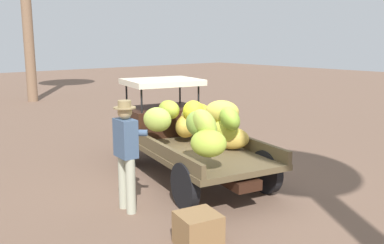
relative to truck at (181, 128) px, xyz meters
name	(u,v)px	position (x,y,z in m)	size (l,w,h in m)	color
ground_plane	(188,180)	(-0.46, 0.21, -0.92)	(60.00, 60.00, 0.00)	brown
truck	(181,128)	(0.00, 0.00, 0.00)	(4.64, 2.50, 1.82)	black
farmer	(126,149)	(-0.94, 1.86, 0.08)	(0.52, 0.47, 1.75)	#B5B89E
wooden_crate	(198,230)	(-2.54, 1.79, -0.70)	(0.52, 0.50, 0.44)	olive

